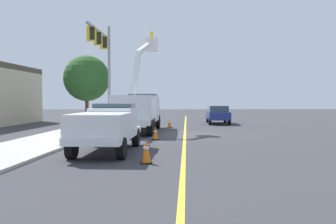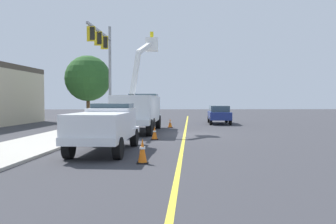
{
  "view_description": "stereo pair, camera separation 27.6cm",
  "coord_description": "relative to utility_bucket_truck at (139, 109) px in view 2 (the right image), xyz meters",
  "views": [
    {
      "loc": [
        -22.27,
        1.98,
        2.23
      ],
      "look_at": [
        1.32,
        1.05,
        1.4
      ],
      "focal_mm": 36.85,
      "sensor_mm": 36.0,
      "label": 1
    },
    {
      "loc": [
        -22.28,
        1.7,
        2.23
      ],
      "look_at": [
        1.32,
        1.05,
        1.4
      ],
      "focal_mm": 36.85,
      "sensor_mm": 36.0,
      "label": 2
    }
  ],
  "objects": [
    {
      "name": "traffic_cone_mid_front",
      "position": [
        -4.95,
        -1.16,
        -1.24
      ],
      "size": [
        0.4,
        0.4,
        0.75
      ],
      "color": "black",
      "rests_on": "ground"
    },
    {
      "name": "lane_centre_stripe",
      "position": [
        -1.94,
        -3.08,
        -1.61
      ],
      "size": [
        49.8,
        4.83,
        0.01
      ],
      "primitive_type": "cube",
      "rotation": [
        0.0,
        0.0,
        -0.09
      ],
      "color": "yellow",
      "rests_on": "ground"
    },
    {
      "name": "service_pickup_truck",
      "position": [
        -9.47,
        0.91,
        -0.49
      ],
      "size": [
        5.77,
        2.61,
        2.06
      ],
      "color": "white",
      "rests_on": "ground"
    },
    {
      "name": "traffic_signal_mast",
      "position": [
        2.45,
        2.78,
        4.04
      ],
      "size": [
        6.31,
        0.9,
        8.25
      ],
      "color": "gray",
      "rests_on": "ground"
    },
    {
      "name": "traffic_cone_mid_rear",
      "position": [
        3.4,
        -2.32,
        -1.25
      ],
      "size": [
        0.4,
        0.4,
        0.73
      ],
      "color": "black",
      "rests_on": "ground"
    },
    {
      "name": "traffic_cone_leading",
      "position": [
        -12.18,
        -0.82,
        -1.18
      ],
      "size": [
        0.4,
        0.4,
        0.88
      ],
      "color": "black",
      "rests_on": "ground"
    },
    {
      "name": "sidewalk_far_side",
      "position": [
        -1.26,
        4.15,
        -1.55
      ],
      "size": [
        60.07,
        9.19,
        0.12
      ],
      "primitive_type": "cube",
      "rotation": [
        0.0,
        0.0,
        -0.09
      ],
      "color": "#B2ADA3",
      "rests_on": "ground"
    },
    {
      "name": "street_tree_right",
      "position": [
        7.49,
        5.06,
        2.58
      ],
      "size": [
        4.16,
        4.16,
        6.28
      ],
      "color": "brown",
      "rests_on": "ground"
    },
    {
      "name": "utility_bucket_truck",
      "position": [
        0.0,
        0.0,
        0.0
      ],
      "size": [
        8.4,
        3.25,
        7.11
      ],
      "color": "silver",
      "rests_on": "ground"
    },
    {
      "name": "passing_minivan",
      "position": [
        7.82,
        -7.04,
        -0.64
      ],
      "size": [
        4.96,
        2.34,
        1.69
      ],
      "color": "navy",
      "rests_on": "ground"
    },
    {
      "name": "ground",
      "position": [
        -1.94,
        -3.08,
        -1.61
      ],
      "size": [
        120.0,
        120.0,
        0.0
      ],
      "primitive_type": "plane",
      "color": "#38383D"
    }
  ]
}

